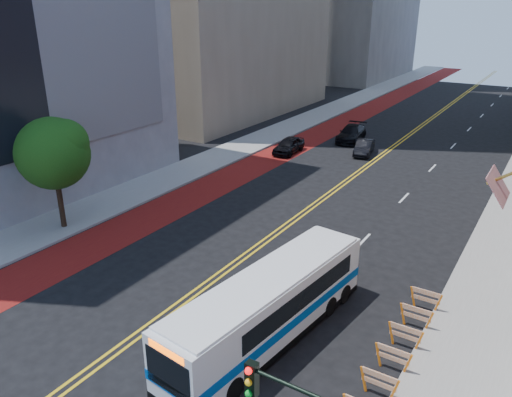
{
  "coord_description": "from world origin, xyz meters",
  "views": [
    {
      "loc": [
        13.24,
        -11.23,
        12.89
      ],
      "look_at": [
        1.24,
        8.0,
        3.91
      ],
      "focal_mm": 35.0,
      "sensor_mm": 36.0,
      "label": 1
    }
  ],
  "objects_px": {
    "street_tree": "(54,151)",
    "transit_bus": "(271,305)",
    "car_c": "(351,133)",
    "car_b": "(364,147)",
    "car_a": "(289,145)"
  },
  "relations": [
    {
      "from": "transit_bus",
      "to": "car_c",
      "type": "xyz_separation_m",
      "value": [
        -8.96,
        31.07,
        -0.78
      ]
    },
    {
      "from": "car_a",
      "to": "car_c",
      "type": "height_order",
      "value": "car_c"
    },
    {
      "from": "car_a",
      "to": "car_b",
      "type": "height_order",
      "value": "car_a"
    },
    {
      "from": "transit_bus",
      "to": "car_b",
      "type": "bearing_deg",
      "value": 109.55
    },
    {
      "from": "street_tree",
      "to": "car_a",
      "type": "bearing_deg",
      "value": 80.06
    },
    {
      "from": "transit_bus",
      "to": "car_b",
      "type": "xyz_separation_m",
      "value": [
        -6.23,
        27.32,
        -0.88
      ]
    },
    {
      "from": "car_a",
      "to": "transit_bus",
      "type": "bearing_deg",
      "value": -66.69
    },
    {
      "from": "transit_bus",
      "to": "car_c",
      "type": "bearing_deg",
      "value": 112.8
    },
    {
      "from": "transit_bus",
      "to": "car_c",
      "type": "distance_m",
      "value": 32.35
    },
    {
      "from": "street_tree",
      "to": "car_b",
      "type": "xyz_separation_m",
      "value": [
        9.74,
        24.79,
        -4.26
      ]
    },
    {
      "from": "street_tree",
      "to": "transit_bus",
      "type": "height_order",
      "value": "street_tree"
    },
    {
      "from": "street_tree",
      "to": "car_a",
      "type": "distance_m",
      "value": 22.26
    },
    {
      "from": "street_tree",
      "to": "car_c",
      "type": "height_order",
      "value": "street_tree"
    },
    {
      "from": "car_a",
      "to": "car_c",
      "type": "distance_m",
      "value": 7.72
    },
    {
      "from": "street_tree",
      "to": "car_b",
      "type": "bearing_deg",
      "value": 68.54
    }
  ]
}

